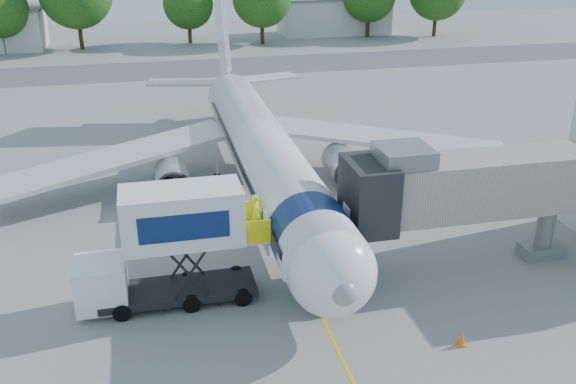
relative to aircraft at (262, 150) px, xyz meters
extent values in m
plane|color=gray|center=(0.00, -4.12, -2.95)|extent=(160.00, 160.00, 0.00)
cube|color=yellow|center=(0.00, -4.12, -2.94)|extent=(0.15, 70.00, 0.01)
cube|color=#59595B|center=(0.00, 37.88, -2.94)|extent=(120.00, 10.00, 0.01)
cylinder|color=white|center=(0.00, -1.12, 0.05)|extent=(3.70, 28.00, 3.70)
sphere|color=white|center=(0.00, -15.12, 0.05)|extent=(3.70, 3.70, 3.70)
sphere|color=gray|center=(0.00, -16.67, 0.05)|extent=(1.10, 1.10, 1.10)
cone|color=white|center=(0.00, 15.88, 0.05)|extent=(3.70, 6.00, 3.70)
cube|color=white|center=(0.00, 16.88, 4.25)|extent=(0.35, 7.26, 8.29)
cube|color=silver|center=(9.00, 2.38, -0.65)|extent=(16.17, 9.32, 1.42)
cube|color=silver|center=(-9.00, 2.38, -0.65)|extent=(16.17, 9.32, 1.42)
cylinder|color=#999BA0|center=(5.50, 0.38, -1.65)|extent=(2.10, 3.60, 2.10)
cylinder|color=#999BA0|center=(-5.50, 0.38, -1.65)|extent=(2.10, 3.60, 2.10)
cube|color=black|center=(0.00, -15.42, 0.50)|extent=(2.60, 1.39, 0.81)
cylinder|color=navy|center=(0.00, -12.12, 0.05)|extent=(3.73, 2.00, 3.73)
cylinder|color=silver|center=(0.00, -13.62, -2.20)|extent=(0.16, 0.16, 1.50)
cylinder|color=black|center=(0.00, -13.62, -2.63)|extent=(0.25, 0.64, 0.64)
cylinder|color=black|center=(2.60, 1.88, -2.50)|extent=(0.35, 0.90, 0.90)
cylinder|color=black|center=(-2.60, 1.88, -2.50)|extent=(0.35, 0.90, 0.90)
cube|color=#ADA493|center=(9.00, -11.12, 1.45)|extent=(13.60, 2.60, 2.80)
cube|color=black|center=(2.90, -11.12, 1.45)|extent=(2.00, 3.20, 3.20)
cube|color=slate|center=(4.50, -11.12, 3.25)|extent=(2.40, 2.40, 0.80)
cylinder|color=slate|center=(12.50, -11.12, -1.45)|extent=(0.90, 0.90, 3.00)
cube|color=slate|center=(12.50, -11.12, -2.60)|extent=(2.20, 1.20, 0.70)
cylinder|color=black|center=(11.60, -11.12, -2.60)|extent=(0.30, 0.70, 0.70)
cylinder|color=black|center=(13.40, -11.12, -2.60)|extent=(0.30, 0.70, 0.70)
cube|color=black|center=(-6.00, -11.12, -2.40)|extent=(7.00, 2.30, 0.35)
cube|color=white|center=(-9.30, -11.12, -1.60)|extent=(2.20, 2.20, 2.10)
cube|color=black|center=(-9.30, -11.12, -1.15)|extent=(1.90, 2.10, 0.70)
cube|color=white|center=(-5.60, -11.12, 1.30)|extent=(5.20, 2.40, 2.50)
cube|color=navy|center=(-5.60, -12.34, 1.30)|extent=(3.80, 0.04, 1.20)
cube|color=silver|center=(-2.45, -11.12, 0.10)|extent=(1.10, 2.20, 0.10)
cube|color=#FFEA0D|center=(-2.45, -12.17, 0.65)|extent=(1.10, 0.06, 1.10)
cube|color=#FFEA0D|center=(-2.45, -10.07, 0.65)|extent=(1.10, 0.06, 1.10)
cylinder|color=black|center=(-3.20, -12.17, -2.55)|extent=(0.80, 0.25, 0.80)
cylinder|color=black|center=(-3.20, -10.07, -2.55)|extent=(0.80, 0.25, 0.80)
cylinder|color=black|center=(-8.50, -12.17, -2.55)|extent=(0.80, 0.25, 0.80)
cylinder|color=black|center=(-8.50, -10.07, -2.55)|extent=(0.80, 0.25, 0.80)
imported|color=#AFE918|center=(-2.33, -11.12, 1.06)|extent=(0.61, 0.76, 1.82)
cube|color=navy|center=(1.50, -20.25, -1.70)|extent=(2.72, 2.56, 0.38)
cylinder|color=black|center=(0.41, -18.95, -2.57)|extent=(0.80, 0.55, 0.76)
cone|color=orange|center=(5.00, -17.10, -2.63)|extent=(0.39, 0.39, 0.63)
cube|color=orange|center=(5.00, -17.10, -2.93)|extent=(0.36, 0.36, 0.04)
cube|color=silver|center=(22.00, 57.88, -0.45)|extent=(16.00, 7.00, 5.00)
cylinder|color=#382314|center=(-23.53, 52.15, -1.33)|extent=(0.56, 0.56, 3.24)
cylinder|color=#382314|center=(-14.19, 53.22, -0.83)|extent=(0.56, 0.56, 4.23)
cylinder|color=#382314|center=(0.21, 54.32, -1.41)|extent=(0.56, 0.56, 3.07)
sphere|color=#134412|center=(0.21, 54.32, 2.34)|extent=(6.82, 6.82, 6.82)
cylinder|color=#382314|center=(9.86, 51.43, -1.14)|extent=(0.56, 0.56, 3.61)
cylinder|color=#382314|center=(25.89, 53.56, -1.23)|extent=(0.56, 0.56, 3.43)
cylinder|color=#382314|center=(35.63, 51.91, -1.11)|extent=(0.56, 0.56, 3.68)
camera|label=1|loc=(-6.74, -36.58, 13.17)|focal=40.00mm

